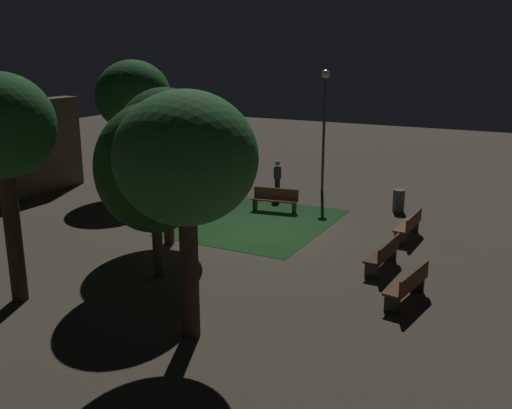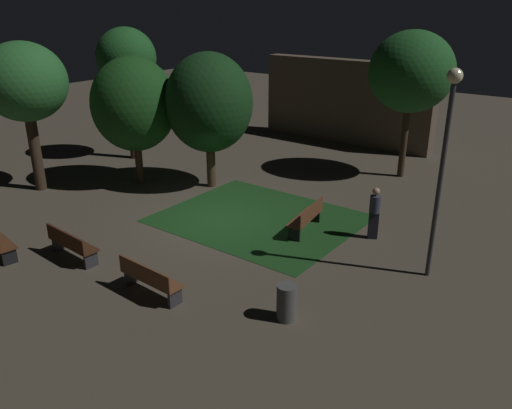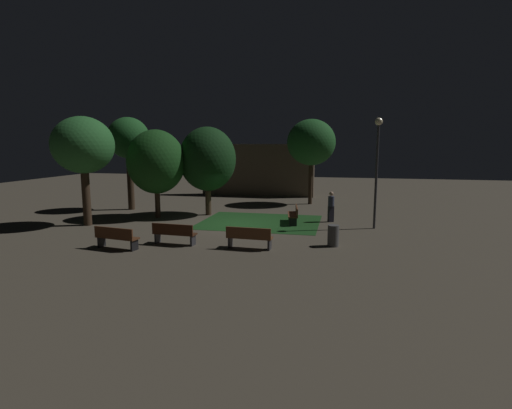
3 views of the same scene
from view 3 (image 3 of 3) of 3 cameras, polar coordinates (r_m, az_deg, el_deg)
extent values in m
plane|color=#4C4438|center=(20.39, -2.30, -2.86)|extent=(60.00, 60.00, 0.00)
cube|color=#194219|center=(20.98, 0.59, -2.51)|extent=(6.15, 5.11, 0.01)
cube|color=#422314|center=(16.68, -11.52, -4.07)|extent=(1.83, 0.59, 0.06)
cube|color=#422314|center=(16.45, -11.88, -3.44)|extent=(1.80, 0.17, 0.40)
cube|color=#2D2D33|center=(17.11, -13.88, -4.65)|extent=(0.10, 0.39, 0.42)
cube|color=#2D2D33|center=(16.39, -9.00, -5.09)|extent=(0.10, 0.39, 0.42)
cube|color=brown|center=(15.68, -0.92, -4.70)|extent=(1.82, 0.55, 0.06)
cube|color=brown|center=(15.43, -1.13, -4.05)|extent=(1.80, 0.13, 0.40)
cube|color=#2D2D33|center=(15.97, -3.69, -5.36)|extent=(0.09, 0.39, 0.42)
cube|color=#2D2D33|center=(15.55, 1.94, -5.73)|extent=(0.09, 0.39, 0.42)
cube|color=brown|center=(20.71, 5.25, -1.45)|extent=(0.75, 1.85, 0.06)
cube|color=brown|center=(20.67, 5.84, -0.82)|extent=(0.34, 1.79, 0.40)
cube|color=black|center=(19.96, 5.30, -2.53)|extent=(0.39, 0.14, 0.42)
cube|color=black|center=(21.53, 5.18, -1.70)|extent=(0.39, 0.14, 0.42)
cube|color=#512D19|center=(16.58, -19.19, -4.46)|extent=(1.85, 0.75, 0.06)
cube|color=#512D19|center=(16.38, -19.71, -3.82)|extent=(1.79, 0.34, 0.40)
cube|color=black|center=(17.16, -21.19, -4.95)|extent=(0.14, 0.39, 0.42)
cube|color=black|center=(16.14, -16.98, -5.58)|extent=(0.14, 0.39, 0.42)
cylinder|color=#423021|center=(23.11, -6.84, 1.38)|extent=(0.33, 0.33, 2.33)
ellipsoid|color=#143816|center=(22.94, -6.94, 6.47)|extent=(3.22, 3.22, 3.62)
cylinder|color=#38281C|center=(25.99, -17.50, 3.40)|extent=(0.40, 0.40, 3.73)
ellipsoid|color=#1E5623|center=(25.89, -17.76, 9.05)|extent=(2.53, 2.53, 2.50)
cylinder|color=#38281C|center=(27.33, 7.78, 3.49)|extent=(0.27, 0.27, 3.28)
ellipsoid|color=#1E5623|center=(27.22, 7.89, 8.79)|extent=(3.23, 3.23, 3.07)
cylinder|color=#38281C|center=(21.69, -23.10, 1.41)|extent=(0.40, 0.40, 3.19)
ellipsoid|color=#28662D|center=(21.54, -23.48, 7.80)|extent=(2.99, 2.99, 2.79)
cylinder|color=#423021|center=(22.79, -13.90, 0.95)|extent=(0.29, 0.29, 2.23)
ellipsoid|color=#194719|center=(22.61, -14.08, 5.93)|extent=(3.16, 3.16, 3.50)
cylinder|color=#333338|center=(19.91, 16.80, 3.70)|extent=(0.12, 0.12, 4.95)
sphere|color=#F4E5B2|center=(19.87, 17.13, 11.26)|extent=(0.36, 0.36, 0.36)
cylinder|color=#4C4C4C|center=(16.33, 10.97, -4.39)|extent=(0.45, 0.45, 0.86)
cube|color=black|center=(21.33, 10.63, -1.34)|extent=(0.34, 0.31, 0.84)
cylinder|color=#33384C|center=(21.23, 10.68, 0.47)|extent=(0.32, 0.32, 0.52)
sphere|color=tan|center=(21.18, 10.72, 1.54)|extent=(0.22, 0.22, 0.22)
cube|color=brown|center=(31.52, 0.19, 4.95)|extent=(8.88, 0.80, 4.04)
camera|label=1|loc=(24.92, -52.47, 10.23)|focal=40.75mm
camera|label=2|loc=(9.49, 47.60, 21.88)|focal=36.01mm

